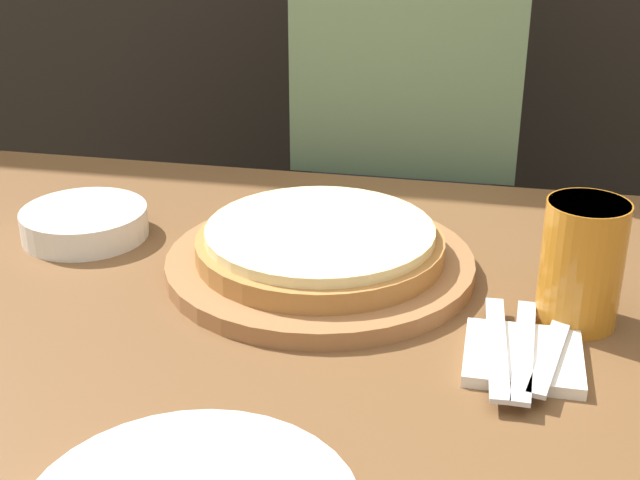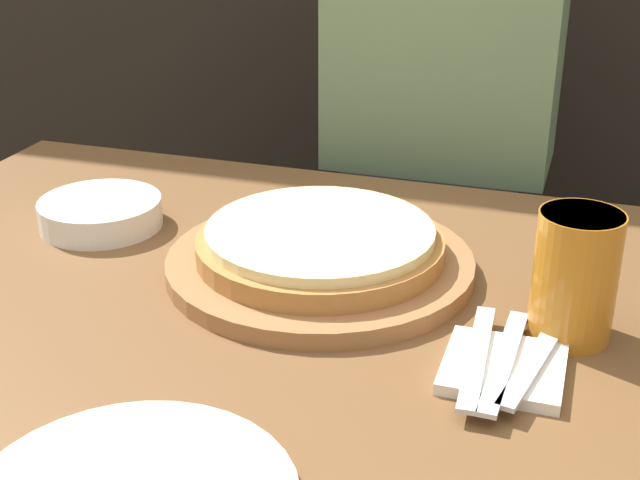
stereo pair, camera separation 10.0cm
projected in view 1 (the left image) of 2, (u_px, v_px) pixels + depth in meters
The scene contains 8 objects.
pizza_on_board at pixel (320, 253), 1.01m from camera, with size 0.35×0.35×0.06m.
beer_glass at pixel (582, 258), 0.88m from camera, with size 0.08×0.08×0.13m.
side_bowl at pixel (85, 223), 1.10m from camera, with size 0.15×0.15×0.04m.
napkin_stack at pixel (523, 357), 0.84m from camera, with size 0.11×0.11×0.01m.
fork at pixel (497, 346), 0.84m from camera, with size 0.03×0.19×0.00m.
dinner_knife at pixel (524, 349), 0.84m from camera, with size 0.02×0.19×0.00m.
spoon at pixel (551, 352), 0.83m from camera, with size 0.05×0.16×0.00m.
diner_person at pixel (406, 184), 1.47m from camera, with size 0.34×0.20×1.30m.
Camera 1 is at (0.17, -0.76, 1.16)m, focal length 50.00 mm.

